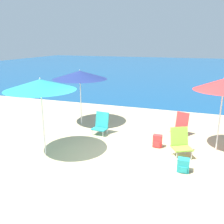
{
  "coord_description": "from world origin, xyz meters",
  "views": [
    {
      "loc": [
        1.84,
        -6.17,
        3.21
      ],
      "look_at": [
        -0.73,
        1.12,
        1.0
      ],
      "focal_mm": 40.0,
      "sensor_mm": 36.0,
      "label": 1
    }
  ],
  "objects_px": {
    "beach_umbrella_navy": "(80,75)",
    "beach_chair_lime": "(180,142)",
    "beach_chair_teal": "(101,124)",
    "beach_umbrella_red": "(224,84)",
    "backpack_red": "(157,141)",
    "beach_umbrella_teal": "(40,85)",
    "backpack_teal": "(183,165)",
    "beach_chair_red": "(181,125)"
  },
  "relations": [
    {
      "from": "beach_chair_lime",
      "to": "backpack_teal",
      "type": "bearing_deg",
      "value": -107.83
    },
    {
      "from": "beach_umbrella_navy",
      "to": "beach_chair_lime",
      "type": "height_order",
      "value": "beach_umbrella_navy"
    },
    {
      "from": "beach_umbrella_navy",
      "to": "beach_umbrella_red",
      "type": "bearing_deg",
      "value": -10.11
    },
    {
      "from": "beach_umbrella_teal",
      "to": "backpack_teal",
      "type": "height_order",
      "value": "beach_umbrella_teal"
    },
    {
      "from": "beach_umbrella_red",
      "to": "beach_umbrella_navy",
      "type": "bearing_deg",
      "value": 169.89
    },
    {
      "from": "beach_umbrella_teal",
      "to": "backpack_red",
      "type": "height_order",
      "value": "beach_umbrella_teal"
    },
    {
      "from": "beach_chair_lime",
      "to": "beach_chair_teal",
      "type": "height_order",
      "value": "beach_chair_lime"
    },
    {
      "from": "beach_chair_teal",
      "to": "beach_umbrella_red",
      "type": "bearing_deg",
      "value": 3.64
    },
    {
      "from": "beach_umbrella_teal",
      "to": "beach_umbrella_navy",
      "type": "bearing_deg",
      "value": 94.56
    },
    {
      "from": "beach_chair_lime",
      "to": "backpack_red",
      "type": "xyz_separation_m",
      "value": [
        -0.71,
        0.38,
        -0.23
      ]
    },
    {
      "from": "beach_umbrella_red",
      "to": "backpack_teal",
      "type": "relative_size",
      "value": 6.4
    },
    {
      "from": "beach_umbrella_teal",
      "to": "beach_chair_lime",
      "type": "height_order",
      "value": "beach_umbrella_teal"
    },
    {
      "from": "beach_umbrella_navy",
      "to": "beach_chair_teal",
      "type": "distance_m",
      "value": 2.09
    },
    {
      "from": "beach_umbrella_navy",
      "to": "beach_umbrella_teal",
      "type": "height_order",
      "value": "beach_umbrella_teal"
    },
    {
      "from": "beach_umbrella_teal",
      "to": "beach_umbrella_red",
      "type": "bearing_deg",
      "value": 22.55
    },
    {
      "from": "beach_chair_lime",
      "to": "beach_umbrella_navy",
      "type": "bearing_deg",
      "value": 129.61
    },
    {
      "from": "beach_umbrella_red",
      "to": "beach_chair_red",
      "type": "bearing_deg",
      "value": 142.58
    },
    {
      "from": "backpack_teal",
      "to": "beach_chair_teal",
      "type": "bearing_deg",
      "value": 148.63
    },
    {
      "from": "beach_chair_teal",
      "to": "backpack_teal",
      "type": "xyz_separation_m",
      "value": [
        2.97,
        -1.81,
        -0.21
      ]
    },
    {
      "from": "beach_umbrella_teal",
      "to": "backpack_red",
      "type": "relative_size",
      "value": 5.65
    },
    {
      "from": "beach_umbrella_navy",
      "to": "backpack_teal",
      "type": "bearing_deg",
      "value": -31.85
    },
    {
      "from": "beach_chair_teal",
      "to": "beach_chair_lime",
      "type": "bearing_deg",
      "value": -11.78
    },
    {
      "from": "beach_umbrella_red",
      "to": "backpack_red",
      "type": "xyz_separation_m",
      "value": [
        -1.73,
        -0.36,
        -1.83
      ]
    },
    {
      "from": "beach_chair_teal",
      "to": "backpack_red",
      "type": "bearing_deg",
      "value": -7.72
    },
    {
      "from": "beach_umbrella_red",
      "to": "beach_chair_lime",
      "type": "height_order",
      "value": "beach_umbrella_red"
    },
    {
      "from": "beach_umbrella_navy",
      "to": "beach_chair_teal",
      "type": "relative_size",
      "value": 2.76
    },
    {
      "from": "beach_umbrella_navy",
      "to": "beach_chair_lime",
      "type": "bearing_deg",
      "value": -22.45
    },
    {
      "from": "beach_umbrella_red",
      "to": "backpack_red",
      "type": "relative_size",
      "value": 5.61
    },
    {
      "from": "backpack_teal",
      "to": "beach_umbrella_teal",
      "type": "bearing_deg",
      "value": -175.58
    },
    {
      "from": "beach_umbrella_red",
      "to": "beach_chair_red",
      "type": "relative_size",
      "value": 2.72
    },
    {
      "from": "beach_umbrella_teal",
      "to": "beach_chair_teal",
      "type": "relative_size",
      "value": 2.87
    },
    {
      "from": "beach_chair_red",
      "to": "backpack_teal",
      "type": "xyz_separation_m",
      "value": [
        0.28,
        -2.54,
        -0.21
      ]
    },
    {
      "from": "beach_umbrella_red",
      "to": "beach_umbrella_navy",
      "type": "xyz_separation_m",
      "value": [
        -4.96,
        0.89,
        -0.06
      ]
    },
    {
      "from": "beach_chair_lime",
      "to": "backpack_red",
      "type": "height_order",
      "value": "beach_chair_lime"
    },
    {
      "from": "beach_umbrella_red",
      "to": "backpack_red",
      "type": "bearing_deg",
      "value": -168.26
    },
    {
      "from": "beach_chair_red",
      "to": "backpack_red",
      "type": "relative_size",
      "value": 2.07
    },
    {
      "from": "beach_umbrella_teal",
      "to": "beach_chair_lime",
      "type": "xyz_separation_m",
      "value": [
        3.72,
        1.22,
        -1.64
      ]
    },
    {
      "from": "beach_chair_teal",
      "to": "backpack_teal",
      "type": "distance_m",
      "value": 3.48
    },
    {
      "from": "beach_umbrella_navy",
      "to": "beach_umbrella_teal",
      "type": "xyz_separation_m",
      "value": [
        0.23,
        -2.85,
        0.1
      ]
    },
    {
      "from": "beach_umbrella_teal",
      "to": "beach_chair_red",
      "type": "bearing_deg",
      "value": 38.27
    },
    {
      "from": "beach_umbrella_red",
      "to": "backpack_teal",
      "type": "xyz_separation_m",
      "value": [
        -0.86,
        -1.67,
        -1.85
      ]
    },
    {
      "from": "beach_umbrella_teal",
      "to": "beach_chair_teal",
      "type": "height_order",
      "value": "beach_umbrella_teal"
    }
  ]
}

